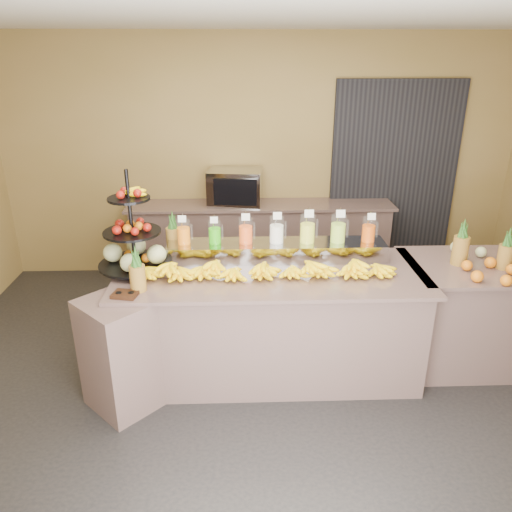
{
  "coord_description": "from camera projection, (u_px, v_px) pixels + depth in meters",
  "views": [
    {
      "loc": [
        -0.25,
        -3.36,
        2.58
      ],
      "look_at": [
        -0.12,
        0.3,
        1.07
      ],
      "focal_mm": 35.0,
      "sensor_mm": 36.0,
      "label": 1
    }
  ],
  "objects": [
    {
      "name": "pineapple_left_a",
      "position": [
        137.0,
        274.0,
        3.67
      ],
      "size": [
        0.12,
        0.12,
        0.36
      ],
      "rotation": [
        0.0,
        0.0,
        0.12
      ],
      "color": "brown",
      "rests_on": "buffet_counter"
    },
    {
      "name": "buffet_counter",
      "position": [
        257.0,
        325.0,
        4.16
      ],
      "size": [
        2.75,
        1.25,
        0.93
      ],
      "color": "#A27A75",
      "rests_on": "ground"
    },
    {
      "name": "juice_pitcher_green",
      "position": [
        215.0,
        233.0,
        4.18
      ],
      "size": [
        0.11,
        0.11,
        0.26
      ],
      "color": "silver",
      "rests_on": "pitcher_tray"
    },
    {
      "name": "ground",
      "position": [
        272.0,
        390.0,
        4.1
      ],
      "size": [
        6.0,
        6.0,
        0.0
      ],
      "primitive_type": "plane",
      "color": "black",
      "rests_on": "ground"
    },
    {
      "name": "banana_heap",
      "position": [
        264.0,
        267.0,
        3.94
      ],
      "size": [
        2.11,
        0.19,
        0.17
      ],
      "color": "yellow",
      "rests_on": "buffet_counter"
    },
    {
      "name": "pitcher_tray",
      "position": [
        276.0,
        251.0,
        4.25
      ],
      "size": [
        1.85,
        0.3,
        0.15
      ],
      "primitive_type": "cube",
      "color": "gray",
      "rests_on": "buffet_counter"
    },
    {
      "name": "fruit_stand",
      "position": [
        138.0,
        245.0,
        4.0
      ],
      "size": [
        0.69,
        0.69,
        0.82
      ],
      "rotation": [
        0.0,
        0.0,
        0.21
      ],
      "color": "black",
      "rests_on": "buffet_counter"
    },
    {
      "name": "juice_pitcher_lemon",
      "position": [
        307.0,
        230.0,
        4.19
      ],
      "size": [
        0.13,
        0.13,
        0.31
      ],
      "color": "silver",
      "rests_on": "pitcher_tray"
    },
    {
      "name": "condiment_caddy",
      "position": [
        125.0,
        294.0,
        3.62
      ],
      "size": [
        0.2,
        0.17,
        0.03
      ],
      "primitive_type": "cube",
      "rotation": [
        0.0,
        0.0,
        -0.21
      ],
      "color": "#321A0D",
      "rests_on": "buffet_counter"
    },
    {
      "name": "juice_pitcher_lime",
      "position": [
        338.0,
        230.0,
        4.2
      ],
      "size": [
        0.13,
        0.13,
        0.31
      ],
      "color": "silver",
      "rests_on": "pitcher_tray"
    },
    {
      "name": "right_counter",
      "position": [
        464.0,
        313.0,
        4.34
      ],
      "size": [
        1.08,
        0.88,
        0.93
      ],
      "color": "#A27A75",
      "rests_on": "ground"
    },
    {
      "name": "juice_pitcher_orange_a",
      "position": [
        184.0,
        233.0,
        4.17
      ],
      "size": [
        0.11,
        0.12,
        0.27
      ],
      "color": "silver",
      "rests_on": "pitcher_tray"
    },
    {
      "name": "juice_pitcher_milk",
      "position": [
        277.0,
        231.0,
        4.19
      ],
      "size": [
        0.12,
        0.13,
        0.29
      ],
      "color": "silver",
      "rests_on": "pitcher_tray"
    },
    {
      "name": "back_ledge",
      "position": [
        260.0,
        241.0,
        6.0
      ],
      "size": [
        3.1,
        0.55,
        0.93
      ],
      "color": "#A27A75",
      "rests_on": "ground"
    },
    {
      "name": "juice_pitcher_orange_b",
      "position": [
        246.0,
        232.0,
        4.18
      ],
      "size": [
        0.12,
        0.12,
        0.29
      ],
      "color": "silver",
      "rests_on": "pitcher_tray"
    },
    {
      "name": "room_envelope",
      "position": [
        291.0,
        143.0,
        4.12
      ],
      "size": [
        6.04,
        5.02,
        2.82
      ],
      "color": "olive",
      "rests_on": "ground"
    },
    {
      "name": "pineapple_left_b",
      "position": [
        174.0,
        238.0,
        4.33
      ],
      "size": [
        0.13,
        0.13,
        0.4
      ],
      "rotation": [
        0.0,
        0.0,
        0.08
      ],
      "color": "brown",
      "rests_on": "buffet_counter"
    },
    {
      "name": "oven_warmer",
      "position": [
        235.0,
        187.0,
        5.74
      ],
      "size": [
        0.65,
        0.49,
        0.4
      ],
      "primitive_type": "cube",
      "rotation": [
        0.0,
        0.0,
        -0.12
      ],
      "color": "gray",
      "rests_on": "back_ledge"
    },
    {
      "name": "right_fruit_pile",
      "position": [
        485.0,
        262.0,
        4.01
      ],
      "size": [
        0.46,
        0.44,
        0.24
      ],
      "color": "brown",
      "rests_on": "right_counter"
    },
    {
      "name": "juice_pitcher_orange_c",
      "position": [
        369.0,
        231.0,
        4.21
      ],
      "size": [
        0.11,
        0.12,
        0.28
      ],
      "color": "silver",
      "rests_on": "pitcher_tray"
    }
  ]
}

